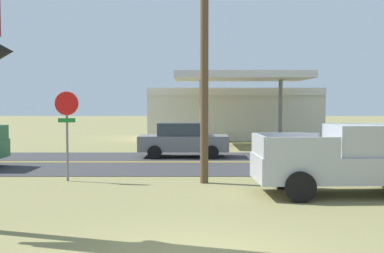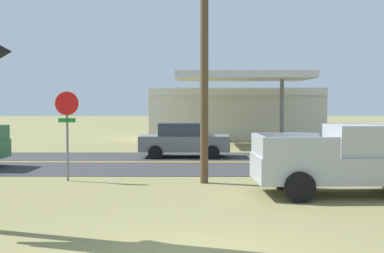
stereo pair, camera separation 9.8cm
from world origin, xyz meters
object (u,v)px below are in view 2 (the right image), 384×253
object	(u,v)px
stop_sign	(67,119)
utility_pole	(204,33)
pickup_silver_parked_on_lawn	(350,160)
gas_station	(235,112)
car_grey_far_lane	(184,140)

from	to	relation	value
stop_sign	utility_pole	world-z (taller)	utility_pole
pickup_silver_parked_on_lawn	utility_pole	bearing A→B (deg)	154.49
stop_sign	gas_station	bearing A→B (deg)	69.63
gas_station	car_grey_far_lane	distance (m)	12.66
utility_pole	pickup_silver_parked_on_lawn	bearing A→B (deg)	-25.51
stop_sign	pickup_silver_parked_on_lawn	distance (m)	8.89
pickup_silver_parked_on_lawn	car_grey_far_lane	distance (m)	10.42
utility_pole	gas_station	xyz separation A→B (m)	(2.59, 19.42, -2.85)
stop_sign	car_grey_far_lane	xyz separation A→B (m)	(3.65, 6.92, -1.20)
pickup_silver_parked_on_lawn	gas_station	bearing A→B (deg)	93.88
utility_pole	car_grey_far_lane	bearing A→B (deg)	96.54
utility_pole	pickup_silver_parked_on_lawn	world-z (taller)	utility_pole
gas_station	pickup_silver_parked_on_lawn	distance (m)	21.42
utility_pole	gas_station	size ratio (longest dim) A/B	0.74
utility_pole	gas_station	world-z (taller)	utility_pole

